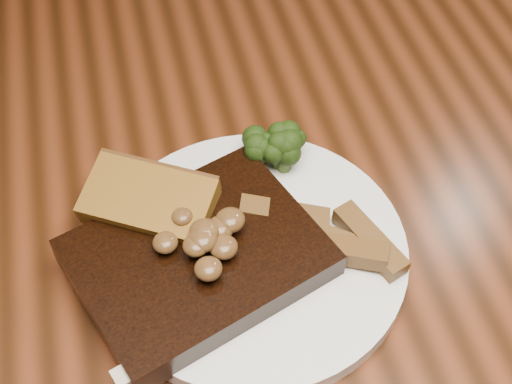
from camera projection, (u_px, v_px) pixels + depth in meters
dining_table at (276, 279)px, 0.70m from camera, size 1.60×0.90×0.75m
chair_far at (33, 73)px, 1.17m from camera, size 0.52×0.52×0.87m
plate at (253, 253)px, 0.60m from camera, size 0.30×0.30×0.01m
steak at (198, 258)px, 0.57m from camera, size 0.23×0.20×0.03m
steak_bone at (214, 331)px, 0.54m from camera, size 0.16×0.07×0.02m
mushroom_pile at (200, 237)px, 0.55m from camera, size 0.07×0.07×0.03m
garlic_bread at (152, 216)px, 0.60m from camera, size 0.12×0.10×0.02m
potato_wedges at (337, 228)px, 0.59m from camera, size 0.10×0.10×0.02m
broccoli_cluster at (284, 156)px, 0.63m from camera, size 0.07×0.07×0.04m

